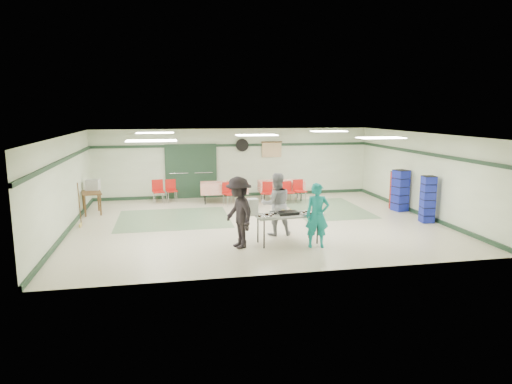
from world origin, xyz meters
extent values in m
plane|color=beige|center=(0.00, 0.00, 0.00)|extent=(11.00, 11.00, 0.00)
plane|color=white|center=(0.00, 0.00, 2.70)|extent=(11.00, 11.00, 0.00)
plane|color=silver|center=(0.00, 4.50, 1.35)|extent=(11.00, 0.00, 11.00)
plane|color=silver|center=(0.00, -4.50, 1.35)|extent=(11.00, 0.00, 11.00)
plane|color=silver|center=(-5.50, 0.00, 1.35)|extent=(0.00, 9.00, 9.00)
plane|color=silver|center=(5.50, 0.00, 1.35)|extent=(0.00, 9.00, 9.00)
cube|color=#1D3624|center=(0.00, 4.47, 2.05)|extent=(11.00, 0.06, 0.10)
cube|color=#1D3624|center=(0.00, 4.47, 0.06)|extent=(11.00, 0.06, 0.12)
cube|color=#1D3624|center=(-5.47, 0.00, 2.05)|extent=(0.06, 9.00, 0.10)
cube|color=#1D3624|center=(-5.47, 0.00, 0.06)|extent=(0.06, 9.00, 0.12)
cube|color=#1D3624|center=(5.47, 0.00, 2.05)|extent=(0.06, 9.00, 0.10)
cube|color=#1D3624|center=(5.47, 0.00, 0.06)|extent=(0.06, 9.00, 0.12)
cube|color=slate|center=(-2.50, 1.00, 0.00)|extent=(3.50, 3.00, 0.01)
cube|color=slate|center=(2.80, 1.50, 0.00)|extent=(2.50, 3.50, 0.01)
cube|color=gray|center=(-2.20, 4.44, 1.05)|extent=(0.90, 0.06, 2.10)
cube|color=gray|center=(-1.25, 4.44, 1.05)|extent=(0.90, 0.06, 2.10)
cube|color=#1D3624|center=(-1.73, 4.42, 1.05)|extent=(2.00, 0.03, 2.15)
cylinder|color=black|center=(0.30, 4.44, 2.05)|extent=(0.50, 0.10, 0.50)
cube|color=#DABE88|center=(1.50, 4.44, 1.85)|extent=(0.80, 0.02, 0.60)
cube|color=#9F9F9B|center=(0.36, -2.31, 0.74)|extent=(1.72, 0.83, 0.04)
cylinder|color=black|center=(-0.33, -2.65, 0.36)|extent=(0.04, 0.04, 0.72)
cylinder|color=black|center=(1.10, -2.51, 0.36)|extent=(0.04, 0.04, 0.72)
cylinder|color=black|center=(-0.38, -2.11, 0.36)|extent=(0.04, 0.04, 0.72)
cylinder|color=black|center=(1.05, -1.98, 0.36)|extent=(0.04, 0.04, 0.72)
cube|color=silver|center=(0.98, -2.38, 0.77)|extent=(0.63, 0.50, 0.02)
cube|color=silver|center=(0.27, -2.18, 0.77)|extent=(0.68, 0.54, 0.02)
cube|color=silver|center=(-0.21, -2.43, 0.77)|extent=(0.62, 0.50, 0.02)
cube|color=black|center=(0.37, -2.30, 0.80)|extent=(0.55, 0.37, 0.08)
cube|color=white|center=(-0.54, -2.24, 0.98)|extent=(0.26, 0.24, 0.44)
imported|color=teal|center=(1.00, -2.77, 0.81)|extent=(0.65, 0.48, 1.63)
imported|color=gray|center=(0.26, -1.47, 0.87)|extent=(0.84, 0.66, 1.73)
imported|color=black|center=(-0.94, -2.44, 0.90)|extent=(0.96, 1.30, 1.80)
cube|color=red|center=(1.62, 3.31, 0.74)|extent=(1.73, 0.79, 0.05)
cube|color=red|center=(1.62, 3.31, 0.55)|extent=(1.73, 0.81, 0.40)
cylinder|color=black|center=(0.90, 3.04, 0.36)|extent=(0.04, 0.04, 0.72)
cylinder|color=black|center=(2.32, 3.00, 0.36)|extent=(0.04, 0.04, 0.72)
cylinder|color=black|center=(0.92, 3.61, 0.36)|extent=(0.04, 0.04, 0.72)
cylinder|color=black|center=(2.34, 3.57, 0.36)|extent=(0.04, 0.04, 0.72)
cube|color=red|center=(-0.58, 3.31, 0.74)|extent=(1.78, 0.86, 0.05)
cube|color=red|center=(-0.58, 3.31, 0.55)|extent=(1.78, 0.88, 0.40)
cylinder|color=black|center=(-1.32, 3.06, 0.36)|extent=(0.04, 0.04, 0.72)
cylinder|color=black|center=(0.13, 2.97, 0.36)|extent=(0.04, 0.04, 0.72)
cylinder|color=black|center=(-1.28, 3.64, 0.36)|extent=(0.04, 0.04, 0.72)
cylinder|color=black|center=(0.16, 3.55, 0.36)|extent=(0.04, 0.04, 0.72)
cube|color=#AD0D12|center=(1.73, 2.66, 0.41)|extent=(0.43, 0.43, 0.04)
cube|color=#AD0D12|center=(1.70, 2.82, 0.62)|extent=(0.38, 0.10, 0.38)
cylinder|color=silver|center=(1.60, 2.49, 0.20)|extent=(0.02, 0.02, 0.39)
cylinder|color=silver|center=(1.90, 2.53, 0.20)|extent=(0.02, 0.02, 0.39)
cylinder|color=silver|center=(1.56, 2.78, 0.20)|extent=(0.02, 0.02, 0.39)
cylinder|color=silver|center=(1.85, 2.83, 0.20)|extent=(0.02, 0.02, 0.39)
cube|color=#AD0D12|center=(0.91, 2.66, 0.42)|extent=(0.50, 0.50, 0.04)
cube|color=#AD0D12|center=(0.97, 2.82, 0.63)|extent=(0.37, 0.18, 0.38)
cylinder|color=silver|center=(0.71, 2.57, 0.20)|extent=(0.02, 0.02, 0.40)
cylinder|color=silver|center=(0.99, 2.46, 0.20)|extent=(0.02, 0.02, 0.40)
cylinder|color=silver|center=(0.82, 2.85, 0.20)|extent=(0.02, 0.02, 0.40)
cylinder|color=silver|center=(1.11, 2.74, 0.20)|extent=(0.02, 0.02, 0.40)
cube|color=#AD0D12|center=(2.17, 2.66, 0.44)|extent=(0.46, 0.46, 0.04)
cube|color=#AD0D12|center=(2.14, 2.83, 0.66)|extent=(0.40, 0.11, 0.40)
cylinder|color=silver|center=(2.04, 2.47, 0.21)|extent=(0.02, 0.02, 0.42)
cylinder|color=silver|center=(2.36, 2.53, 0.21)|extent=(0.02, 0.02, 0.42)
cylinder|color=silver|center=(1.99, 2.79, 0.21)|extent=(0.02, 0.02, 0.42)
cylinder|color=silver|center=(2.30, 2.84, 0.21)|extent=(0.02, 0.02, 0.42)
cube|color=#AD0D12|center=(-0.47, 2.66, 0.43)|extent=(0.50, 0.50, 0.04)
cube|color=#AD0D12|center=(-0.53, 2.82, 0.65)|extent=(0.38, 0.17, 0.39)
cylinder|color=silver|center=(-0.57, 2.45, 0.21)|extent=(0.02, 0.02, 0.41)
cylinder|color=silver|center=(-0.27, 2.56, 0.21)|extent=(0.02, 0.02, 0.41)
cylinder|color=silver|center=(-0.67, 2.75, 0.21)|extent=(0.02, 0.02, 0.41)
cylinder|color=silver|center=(-0.38, 2.86, 0.21)|extent=(0.02, 0.02, 0.41)
cube|color=#AD0D12|center=(-2.51, 3.71, 0.43)|extent=(0.46, 0.46, 0.04)
cube|color=#AD0D12|center=(-2.55, 3.88, 0.65)|extent=(0.39, 0.11, 0.39)
cylinder|color=silver|center=(-2.64, 3.52, 0.21)|extent=(0.02, 0.02, 0.41)
cylinder|color=silver|center=(-2.33, 3.58, 0.21)|extent=(0.02, 0.02, 0.41)
cylinder|color=silver|center=(-2.70, 3.83, 0.21)|extent=(0.02, 0.02, 0.41)
cylinder|color=silver|center=(-2.39, 3.89, 0.21)|extent=(0.02, 0.02, 0.41)
cube|color=#AD0D12|center=(-2.99, 3.51, 0.45)|extent=(0.48, 0.48, 0.04)
cube|color=#AD0D12|center=(-3.02, 3.69, 0.68)|extent=(0.41, 0.11, 0.41)
cylinder|color=silver|center=(-3.13, 3.32, 0.22)|extent=(0.02, 0.02, 0.43)
cylinder|color=silver|center=(-2.80, 3.37, 0.22)|extent=(0.02, 0.02, 0.43)
cylinder|color=silver|center=(-3.18, 3.64, 0.22)|extent=(0.02, 0.02, 0.43)
cylinder|color=silver|center=(-2.86, 3.70, 0.22)|extent=(0.02, 0.02, 0.43)
cube|color=#1B2CA6|center=(5.15, 0.69, 0.71)|extent=(0.52, 0.52, 1.42)
cube|color=#A52510|center=(5.15, 0.89, 0.66)|extent=(0.45, 0.45, 1.33)
cube|color=#1B2CA6|center=(5.15, -0.98, 0.72)|extent=(0.41, 0.41, 1.45)
cube|color=brown|center=(-5.15, 2.25, 0.72)|extent=(0.78, 1.03, 0.05)
cube|color=brown|center=(-5.30, 1.83, 0.35)|extent=(0.05, 0.05, 0.70)
cube|color=brown|center=(-4.83, 1.94, 0.35)|extent=(0.05, 0.05, 0.70)
cube|color=brown|center=(-5.47, 2.57, 0.35)|extent=(0.05, 0.05, 0.70)
cube|color=brown|center=(-5.00, 2.68, 0.35)|extent=(0.05, 0.05, 0.70)
cube|color=#A6A5A1|center=(-5.15, 2.66, 0.92)|extent=(0.46, 0.41, 0.35)
cylinder|color=brown|center=(-5.23, 0.53, 0.68)|extent=(0.08, 0.21, 1.31)
camera|label=1|loc=(-2.66, -13.39, 3.41)|focal=32.00mm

